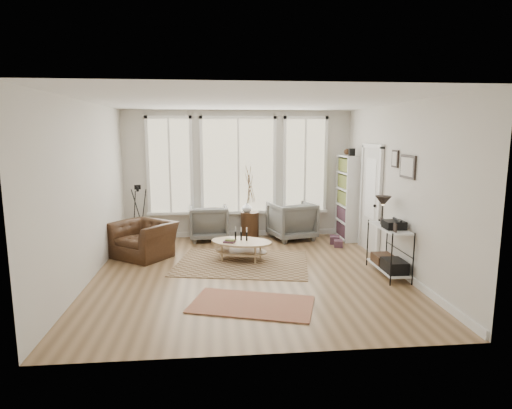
{
  "coord_description": "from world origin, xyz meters",
  "views": [
    {
      "loc": [
        -0.54,
        -7.07,
        2.4
      ],
      "look_at": [
        0.2,
        0.6,
        1.1
      ],
      "focal_mm": 30.0,
      "sensor_mm": 36.0,
      "label": 1
    }
  ],
  "objects": [
    {
      "name": "bookcase",
      "position": [
        2.44,
        2.23,
        0.96
      ],
      "size": [
        0.31,
        0.85,
        2.06
      ],
      "color": "white",
      "rests_on": "ground"
    },
    {
      "name": "side_table",
      "position": [
        0.24,
        2.45,
        0.83
      ],
      "size": [
        0.41,
        0.41,
        1.72
      ],
      "color": "#3B2314",
      "rests_on": "ground"
    },
    {
      "name": "book_stack_near",
      "position": [
        2.05,
        1.81,
        0.08
      ],
      "size": [
        0.27,
        0.31,
        0.17
      ],
      "primitive_type": "cube",
      "rotation": [
        0.0,
        0.0,
        -0.26
      ],
      "color": "maroon",
      "rests_on": "ground"
    },
    {
      "name": "door",
      "position": [
        2.57,
        1.15,
        1.12
      ],
      "size": [
        0.09,
        1.06,
        2.22
      ],
      "color": "silver",
      "rests_on": "ground"
    },
    {
      "name": "armchair_right",
      "position": [
        1.18,
        2.32,
        0.43
      ],
      "size": [
        1.13,
        1.15,
        0.85
      ],
      "primitive_type": "imported",
      "rotation": [
        0.0,
        0.0,
        3.42
      ],
      "color": "slate",
      "rests_on": "ground"
    },
    {
      "name": "tripod_camera",
      "position": [
        -2.17,
        2.08,
        0.6
      ],
      "size": [
        0.46,
        0.46,
        1.31
      ],
      "color": "black",
      "rests_on": "ground"
    },
    {
      "name": "armchair_left",
      "position": [
        -0.7,
        2.45,
        0.4
      ],
      "size": [
        0.89,
        0.92,
        0.79
      ],
      "primitive_type": "imported",
      "rotation": [
        0.0,
        0.0,
        3.2
      ],
      "color": "slate",
      "rests_on": "ground"
    },
    {
      "name": "low_shelf",
      "position": [
        2.38,
        -0.3,
        0.51
      ],
      "size": [
        0.38,
        1.08,
        1.3
      ],
      "color": "white",
      "rests_on": "ground"
    },
    {
      "name": "book_stack_far",
      "position": [
        2.05,
        1.54,
        0.07
      ],
      "size": [
        0.22,
        0.25,
        0.14
      ],
      "primitive_type": "cube",
      "rotation": [
        0.0,
        0.0,
        -0.23
      ],
      "color": "maroon",
      "rests_on": "ground"
    },
    {
      "name": "wall_art",
      "position": [
        2.58,
        -0.27,
        1.88
      ],
      "size": [
        0.04,
        0.88,
        0.44
      ],
      "color": "black",
      "rests_on": "ground"
    },
    {
      "name": "rug_main",
      "position": [
        -0.06,
        0.58,
        0.01
      ],
      "size": [
        2.69,
        2.22,
        0.01
      ],
      "primitive_type": "cube",
      "rotation": [
        0.0,
        0.0,
        -0.19
      ],
      "color": "brown",
      "rests_on": "ground"
    },
    {
      "name": "rug_runner",
      "position": [
        -0.05,
        -1.38,
        0.01
      ],
      "size": [
        1.9,
        1.4,
        0.01
      ],
      "primitive_type": "cube",
      "rotation": [
        0.0,
        0.0,
        -0.3
      ],
      "color": "maroon",
      "rests_on": "ground"
    },
    {
      "name": "bay_window",
      "position": [
        0.0,
        2.71,
        1.61
      ],
      "size": [
        4.14,
        0.12,
        2.24
      ],
      "color": "#D7C887",
      "rests_on": "ground"
    },
    {
      "name": "coffee_table",
      "position": [
        -0.07,
        0.79,
        0.29
      ],
      "size": [
        1.36,
        1.11,
        0.54
      ],
      "color": "tan",
      "rests_on": "ground"
    },
    {
      "name": "vase",
      "position": [
        0.17,
        2.45,
        0.73
      ],
      "size": [
        0.25,
        0.25,
        0.23
      ],
      "primitive_type": "imported",
      "rotation": [
        0.0,
        0.0,
        0.16
      ],
      "color": "silver",
      "rests_on": "side_table"
    },
    {
      "name": "room",
      "position": [
        0.02,
        0.03,
        1.43
      ],
      "size": [
        5.5,
        5.54,
        2.9
      ],
      "color": "#92704B",
      "rests_on": "ground"
    },
    {
      "name": "accent_chair",
      "position": [
        -1.94,
        1.19,
        0.34
      ],
      "size": [
        1.4,
        1.37,
        0.69
      ],
      "primitive_type": "imported",
      "rotation": [
        0.0,
        0.0,
        -0.64
      ],
      "color": "#3B2314",
      "rests_on": "ground"
    }
  ]
}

